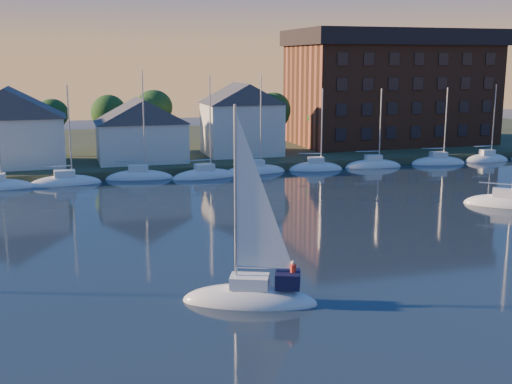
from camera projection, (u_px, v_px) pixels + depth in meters
name	position (u px, v px, depth m)	size (l,w,h in m)	color
ground	(410.00, 345.00, 31.76)	(260.00, 260.00, 0.00)	black
shoreline_land	(166.00, 149.00, 101.99)	(160.00, 50.00, 2.00)	#2F3A21
wooden_dock	(196.00, 173.00, 80.46)	(120.00, 3.00, 1.00)	brown
clubhouse_west	(9.00, 126.00, 78.56)	(13.65, 9.45, 9.64)	beige
clubhouse_centre	(141.00, 129.00, 82.38)	(11.55, 8.40, 8.08)	beige
clubhouse_east	(242.00, 118.00, 88.10)	(10.50, 8.40, 9.80)	beige
condo_block	(391.00, 86.00, 100.36)	(31.00, 17.00, 17.40)	brown
tree_line	(193.00, 109.00, 89.88)	(93.40, 5.40, 8.90)	#362318
moored_fleet	(233.00, 174.00, 78.78)	(95.50, 2.40, 12.05)	silver
hero_sailboat	(252.00, 294.00, 37.19)	(8.27, 5.40, 12.59)	silver
drifting_sailboat_right	(503.00, 205.00, 62.11)	(7.24, 6.57, 11.64)	silver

